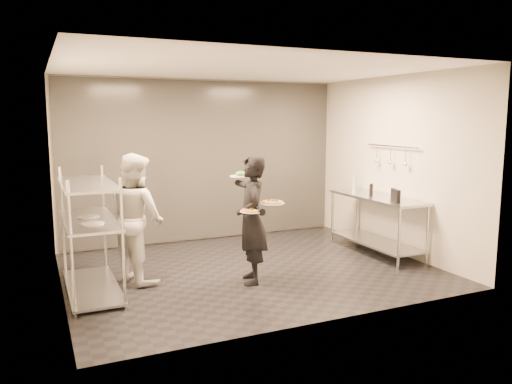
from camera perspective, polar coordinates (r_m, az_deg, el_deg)
name	(u,v)px	position (r m, az deg, el deg)	size (l,w,h in m)	color
room_shell	(221,165)	(7.99, -4.04, 3.13)	(5.00, 4.00, 2.80)	black
pass_rack	(90,231)	(6.47, -18.44, -4.22)	(0.60, 1.60, 1.50)	silver
prep_counter	(376,214)	(8.13, 13.59, -2.51)	(0.60, 1.80, 0.92)	silver
utensil_rail	(391,156)	(8.17, 15.19, 4.00)	(0.07, 1.20, 0.31)	silver
waiter	(252,220)	(6.46, -0.49, -3.19)	(0.61, 0.40, 1.67)	black
chef	(136,218)	(6.72, -13.54, -2.88)	(0.82, 0.64, 1.69)	beige
pizza_plate_near	(252,211)	(6.19, -0.46, -2.13)	(0.30, 0.30, 0.05)	silver
pizza_plate_far	(272,202)	(6.27, 1.87, -1.19)	(0.31, 0.31, 0.05)	silver
salad_plate	(241,175)	(6.62, -1.78, 1.97)	(0.29, 0.29, 0.07)	silver
pos_monitor	(395,196)	(7.55, 15.65, -0.41)	(0.05, 0.27, 0.19)	black
bottle_green	(354,185)	(8.29, 11.18, 0.83)	(0.08, 0.08, 0.28)	#8F9C8F
bottle_clear	(354,183)	(8.78, 11.18, 1.04)	(0.07, 0.07, 0.22)	#8F9C8F
bottle_dark	(371,190)	(8.06, 13.02, 0.24)	(0.06, 0.06, 0.20)	black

